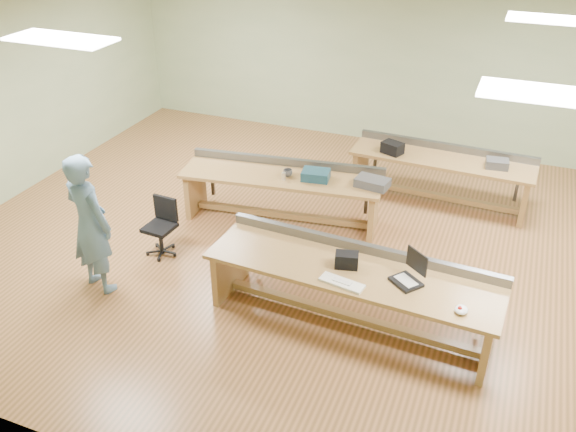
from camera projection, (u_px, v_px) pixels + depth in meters
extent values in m
plane|color=#A1673D|center=(318.00, 246.00, 8.48)|extent=(10.00, 10.00, 0.00)
plane|color=silver|center=(324.00, 26.00, 6.98)|extent=(10.00, 10.00, 0.00)
cube|color=#A5B78B|center=(393.00, 64.00, 10.95)|extent=(10.00, 0.04, 3.00)
cube|color=#A5B78B|center=(145.00, 348.00, 4.51)|extent=(10.00, 0.04, 3.00)
cube|color=#A5B78B|center=(12.00, 98.00, 9.33)|extent=(0.04, 8.00, 3.00)
cube|color=white|center=(61.00, 39.00, 6.59)|extent=(1.20, 0.50, 0.03)
cube|color=white|center=(554.00, 95.00, 4.99)|extent=(1.20, 0.50, 0.03)
cube|color=white|center=(558.00, 20.00, 7.41)|extent=(1.20, 0.50, 0.03)
cube|color=olive|center=(351.00, 272.00, 6.70)|extent=(3.33, 1.05, 0.05)
cube|color=olive|center=(230.00, 266.00, 7.44)|extent=(0.12, 0.78, 0.70)
cube|color=olive|center=(490.00, 337.00, 6.32)|extent=(0.12, 0.78, 0.70)
cube|color=olive|center=(348.00, 316.00, 7.01)|extent=(2.99, 0.26, 0.08)
cube|color=#565A5F|center=(363.00, 248.00, 6.97)|extent=(3.29, 0.26, 0.11)
cube|color=olive|center=(281.00, 177.00, 8.74)|extent=(2.98, 1.14, 0.05)
cube|color=olive|center=(195.00, 189.00, 9.21)|extent=(0.17, 0.68, 0.70)
cube|color=olive|center=(374.00, 211.00, 8.64)|extent=(0.17, 0.68, 0.70)
cube|color=olive|center=(282.00, 214.00, 9.05)|extent=(2.59, 0.44, 0.08)
cube|color=#565A5F|center=(287.00, 162.00, 8.99)|extent=(2.89, 0.45, 0.11)
cube|color=olive|center=(442.00, 159.00, 9.25)|extent=(2.78, 0.85, 0.05)
cube|color=olive|center=(361.00, 167.00, 9.88)|extent=(0.11, 0.64, 0.70)
cube|color=olive|center=(525.00, 197.00, 8.98)|extent=(0.11, 0.64, 0.70)
cube|color=olive|center=(437.00, 196.00, 9.56)|extent=(2.45, 0.20, 0.08)
cube|color=#565A5F|center=(447.00, 147.00, 9.46)|extent=(2.75, 0.20, 0.11)
imported|color=slate|center=(90.00, 224.00, 7.24)|extent=(0.75, 0.59, 1.81)
cube|color=black|center=(406.00, 282.00, 6.46)|extent=(0.40, 0.39, 0.03)
cube|color=black|center=(417.00, 261.00, 6.40)|extent=(0.25, 0.20, 0.24)
cube|color=silver|center=(342.00, 283.00, 6.45)|extent=(0.51, 0.24, 0.03)
ellipsoid|color=white|center=(461.00, 310.00, 6.03)|extent=(0.17, 0.18, 0.07)
cube|color=black|center=(347.00, 260.00, 6.69)|extent=(0.28, 0.22, 0.17)
cylinder|color=black|center=(161.00, 241.00, 8.22)|extent=(0.05, 0.05, 0.39)
cube|color=black|center=(159.00, 228.00, 8.12)|extent=(0.40, 0.40, 0.05)
cube|color=black|center=(166.00, 208.00, 8.15)|extent=(0.36, 0.07, 0.34)
cylinder|color=black|center=(162.00, 252.00, 8.31)|extent=(0.46, 0.46, 0.05)
cube|color=#153747|center=(316.00, 175.00, 8.58)|extent=(0.42, 0.34, 0.13)
cube|color=#3B3B3D|center=(372.00, 183.00, 8.38)|extent=(0.48, 0.34, 0.12)
imported|color=#3B3B3D|center=(288.00, 173.00, 8.67)|extent=(0.14, 0.14, 0.10)
cylinder|color=silver|center=(284.00, 176.00, 8.57)|extent=(0.06, 0.06, 0.11)
cube|color=black|center=(392.00, 148.00, 9.34)|extent=(0.37, 0.32, 0.18)
cube|color=#3B3B3D|center=(497.00, 164.00, 8.91)|extent=(0.35, 0.27, 0.13)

